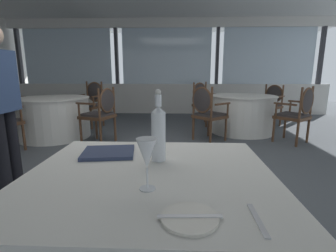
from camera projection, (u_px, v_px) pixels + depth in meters
ground_plane at (150, 170)px, 3.10m from camera, size 15.18×15.18×0.00m
window_wall_far at (167, 77)px, 7.16m from camera, size 9.06×0.14×2.62m
foreground_table at (151, 243)px, 1.23m from camera, size 1.13×1.02×0.73m
side_plate at (190, 218)px, 0.79m from camera, size 0.18×0.18×0.01m
butter_knife at (190, 216)px, 0.79m from camera, size 0.20×0.03×0.00m
dinner_fork at (258, 220)px, 0.78m from camera, size 0.02×0.19×0.00m
water_bottle at (158, 132)px, 1.29m from camera, size 0.07×0.07×0.37m
wine_glass at (147, 154)px, 0.96m from camera, size 0.08×0.08×0.21m
menu_book at (108, 153)px, 1.41m from camera, size 0.31×0.26×0.02m
background_table_0 at (54, 118)px, 4.61m from camera, size 1.29×1.29×0.73m
dining_chair_0_0 at (92, 100)px, 5.54m from camera, size 0.63×0.59×0.98m
dining_chair_0_1 at (12, 104)px, 4.97m from camera, size 0.59×0.63×0.97m
dining_chair_0_3 at (101, 111)px, 4.17m from camera, size 0.59×0.63×0.94m
background_table_1 at (242, 114)px, 5.00m from camera, size 1.26×1.26×0.73m
dining_chair_1_0 at (207, 110)px, 4.31m from camera, size 0.66×0.66×0.95m
dining_chair_1_1 at (298, 111)px, 4.16m from camera, size 0.66×0.66×0.96m
dining_chair_1_2 at (271, 102)px, 5.63m from camera, size 0.66×0.66×0.91m
dining_chair_1_3 at (203, 100)px, 5.76m from camera, size 0.66×0.66×0.96m
diner_person_0 at (0, 99)px, 2.49m from camera, size 0.21×0.53×1.63m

